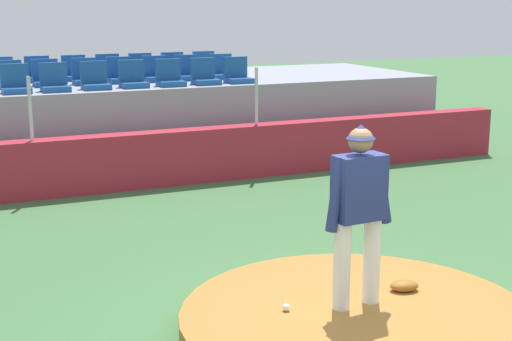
% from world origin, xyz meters
% --- Properties ---
extents(ground_plane, '(60.00, 60.00, 0.00)m').
position_xyz_m(ground_plane, '(0.00, 0.00, 0.00)').
color(ground_plane, '#3E6B3D').
extents(pitchers_mound, '(3.42, 3.42, 0.28)m').
position_xyz_m(pitchers_mound, '(0.00, 0.00, 0.14)').
color(pitchers_mound, '#A06D31').
rests_on(pitchers_mound, ground_plane).
extents(pitcher, '(0.76, 0.29, 1.79)m').
position_xyz_m(pitcher, '(0.07, 0.15, 1.31)').
color(pitcher, white).
rests_on(pitcher, pitchers_mound).
extents(baseball, '(0.07, 0.07, 0.07)m').
position_xyz_m(baseball, '(-0.62, 0.30, 0.32)').
color(baseball, white).
rests_on(baseball, pitchers_mound).
extents(fielding_glove, '(0.34, 0.26, 0.11)m').
position_xyz_m(fielding_glove, '(0.72, 0.27, 0.33)').
color(fielding_glove, '#90591D').
rests_on(fielding_glove, pitchers_mound).
extents(brick_barrier, '(14.64, 0.40, 0.96)m').
position_xyz_m(brick_barrier, '(0.00, 6.78, 0.48)').
color(brick_barrier, '#A52635').
rests_on(brick_barrier, ground_plane).
extents(fence_post_left, '(0.06, 0.06, 1.05)m').
position_xyz_m(fence_post_left, '(-2.01, 6.78, 1.48)').
color(fence_post_left, silver).
rests_on(fence_post_left, brick_barrier).
extents(fence_post_right, '(0.06, 0.06, 1.05)m').
position_xyz_m(fence_post_right, '(1.99, 6.78, 1.48)').
color(fence_post_right, silver).
rests_on(fence_post_right, brick_barrier).
extents(bleacher_platform, '(13.01, 3.82, 1.62)m').
position_xyz_m(bleacher_platform, '(0.00, 9.31, 0.81)').
color(bleacher_platform, '#8B909D').
rests_on(bleacher_platform, ground_plane).
extents(stadium_chair_0, '(0.48, 0.44, 0.50)m').
position_xyz_m(stadium_chair_0, '(-2.08, 7.92, 1.78)').
color(stadium_chair_0, '#1A4B8D').
rests_on(stadium_chair_0, bleacher_platform).
extents(stadium_chair_1, '(0.48, 0.44, 0.50)m').
position_xyz_m(stadium_chair_1, '(-1.42, 7.91, 1.78)').
color(stadium_chair_1, '#1A4B8D').
rests_on(stadium_chair_1, bleacher_platform).
extents(stadium_chair_2, '(0.48, 0.44, 0.50)m').
position_xyz_m(stadium_chair_2, '(-0.69, 7.95, 1.78)').
color(stadium_chair_2, '#1A4B8D').
rests_on(stadium_chair_2, bleacher_platform).
extents(stadium_chair_3, '(0.48, 0.44, 0.50)m').
position_xyz_m(stadium_chair_3, '(0.01, 7.96, 1.78)').
color(stadium_chair_3, '#1A4B8D').
rests_on(stadium_chair_3, bleacher_platform).
extents(stadium_chair_4, '(0.48, 0.44, 0.50)m').
position_xyz_m(stadium_chair_4, '(0.71, 7.91, 1.78)').
color(stadium_chair_4, '#1A4B8D').
rests_on(stadium_chair_4, bleacher_platform).
extents(stadium_chair_5, '(0.48, 0.44, 0.50)m').
position_xyz_m(stadium_chair_5, '(1.41, 7.91, 1.78)').
color(stadium_chair_5, '#1A4B8D').
rests_on(stadium_chair_5, bleacher_platform).
extents(stadium_chair_6, '(0.48, 0.44, 0.50)m').
position_xyz_m(stadium_chair_6, '(2.09, 7.91, 1.78)').
color(stadium_chair_6, '#1A4B8D').
rests_on(stadium_chair_6, bleacher_platform).
extents(stadium_chair_7, '(0.48, 0.44, 0.50)m').
position_xyz_m(stadium_chair_7, '(-2.08, 8.81, 1.78)').
color(stadium_chair_7, '#1A4B8D').
rests_on(stadium_chair_7, bleacher_platform).
extents(stadium_chair_8, '(0.48, 0.44, 0.50)m').
position_xyz_m(stadium_chair_8, '(-1.42, 8.84, 1.78)').
color(stadium_chair_8, '#1A4B8D').
rests_on(stadium_chair_8, bleacher_platform).
extents(stadium_chair_9, '(0.48, 0.44, 0.50)m').
position_xyz_m(stadium_chair_9, '(-0.68, 8.82, 1.78)').
color(stadium_chair_9, '#1A4B8D').
rests_on(stadium_chair_9, bleacher_platform).
extents(stadium_chair_10, '(0.48, 0.44, 0.50)m').
position_xyz_m(stadium_chair_10, '(0.00, 8.85, 1.78)').
color(stadium_chair_10, '#1A4B8D').
rests_on(stadium_chair_10, bleacher_platform).
extents(stadium_chair_11, '(0.48, 0.44, 0.50)m').
position_xyz_m(stadium_chair_11, '(0.72, 8.83, 1.78)').
color(stadium_chair_11, '#1A4B8D').
rests_on(stadium_chair_11, bleacher_platform).
extents(stadium_chair_12, '(0.48, 0.44, 0.50)m').
position_xyz_m(stadium_chair_12, '(1.40, 8.84, 1.78)').
color(stadium_chair_12, '#1A4B8D').
rests_on(stadium_chair_12, bleacher_platform).
extents(stadium_chair_13, '(0.48, 0.44, 0.50)m').
position_xyz_m(stadium_chair_13, '(2.12, 8.80, 1.78)').
color(stadium_chair_13, '#1A4B8D').
rests_on(stadium_chair_13, bleacher_platform).
extents(stadium_chair_14, '(0.48, 0.44, 0.50)m').
position_xyz_m(stadium_chair_14, '(-2.13, 9.74, 1.78)').
color(stadium_chair_14, '#1A4B8D').
rests_on(stadium_chair_14, bleacher_platform).
extents(stadium_chair_15, '(0.48, 0.44, 0.50)m').
position_xyz_m(stadium_chair_15, '(-1.43, 9.73, 1.78)').
color(stadium_chair_15, '#1A4B8D').
rests_on(stadium_chair_15, bleacher_platform).
extents(stadium_chair_16, '(0.48, 0.44, 0.50)m').
position_xyz_m(stadium_chair_16, '(-0.71, 9.70, 1.78)').
color(stadium_chair_16, '#1A4B8D').
rests_on(stadium_chair_16, bleacher_platform).
extents(stadium_chair_17, '(0.48, 0.44, 0.50)m').
position_xyz_m(stadium_chair_17, '(-0.01, 9.75, 1.78)').
color(stadium_chair_17, '#1A4B8D').
rests_on(stadium_chair_17, bleacher_platform).
extents(stadium_chair_18, '(0.48, 0.44, 0.50)m').
position_xyz_m(stadium_chair_18, '(0.67, 9.70, 1.78)').
color(stadium_chair_18, '#1A4B8D').
rests_on(stadium_chair_18, bleacher_platform).
extents(stadium_chair_19, '(0.48, 0.44, 0.50)m').
position_xyz_m(stadium_chair_19, '(1.38, 9.71, 1.78)').
color(stadium_chair_19, '#1A4B8D').
rests_on(stadium_chair_19, bleacher_platform).
extents(stadium_chair_20, '(0.48, 0.44, 0.50)m').
position_xyz_m(stadium_chair_20, '(2.11, 9.74, 1.78)').
color(stadium_chair_20, '#1A4B8D').
rests_on(stadium_chair_20, bleacher_platform).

